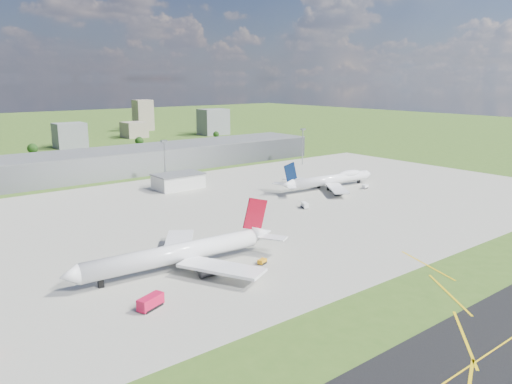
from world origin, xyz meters
TOP-DOWN VIEW (x-y plane):
  - ground at (0.00, 150.00)m, footprint 1400.00×1400.00m
  - apron at (10.00, 40.00)m, footprint 360.00×190.00m
  - terminal at (0.00, 165.00)m, footprint 300.00×42.00m
  - ops_building at (10.00, 100.00)m, footprint 26.00×16.00m
  - mast_center at (10.00, 115.00)m, footprint 3.50×2.00m
  - mast_east at (120.00, 115.00)m, footprint 3.50×2.00m
  - airliner_red_twin at (-50.06, -7.44)m, footprint 73.61×57.25m
  - airliner_blue_quad at (77.97, 47.63)m, footprint 66.89×52.31m
  - fire_truck at (-71.35, -27.30)m, footprint 8.45×5.68m
  - tug_yellow at (-27.17, -20.37)m, footprint 3.67×2.77m
  - van_white_near at (35.27, 24.20)m, footprint 4.23×5.71m
  - van_white_far at (91.84, 34.36)m, footprint 4.56×2.86m
  - bldg_c at (20.00, 310.00)m, footprint 26.00×20.00m
  - bldg_ce at (100.00, 350.00)m, footprint 22.00×24.00m
  - bldg_e at (180.00, 320.00)m, footprint 30.00×22.00m
  - bldg_tall_e at (140.00, 410.00)m, footprint 20.00×18.00m
  - tree_c at (-20.00, 280.00)m, footprint 8.10×8.10m
  - tree_e at (70.00, 275.00)m, footprint 7.65×7.65m
  - tree_far_e at (160.00, 285.00)m, footprint 6.30×6.30m

SIDE VIEW (x-z plane):
  - ground at x=0.00m, z-range 0.00..0.00m
  - apron at x=10.00m, z-range 0.00..0.08m
  - tug_yellow at x=-27.17m, z-range 0.04..1.70m
  - van_white_far at x=91.84m, z-range 0.02..2.25m
  - van_white_near at x=35.27m, z-range 0.01..2.66m
  - fire_truck at x=-71.35m, z-range -0.01..3.51m
  - ops_building at x=10.00m, z-range 0.00..8.00m
  - tree_far_e at x=160.00m, z-range 0.68..8.38m
  - airliner_blue_quad at x=77.97m, z-range -3.88..13.58m
  - airliner_red_twin at x=-50.06m, z-range -4.72..15.47m
  - tree_e at x=70.00m, z-range 0.84..10.19m
  - tree_c at x=-20.00m, z-range 0.89..10.79m
  - terminal at x=0.00m, z-range 0.00..15.00m
  - bldg_ce at x=100.00m, z-range 0.00..16.00m
  - bldg_c at x=20.00m, z-range 0.00..22.00m
  - bldg_e at x=180.00m, z-range 0.00..28.00m
  - mast_center at x=10.00m, z-range 4.76..30.66m
  - mast_east at x=120.00m, z-range 4.76..30.66m
  - bldg_tall_e at x=140.00m, z-range 0.00..36.00m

